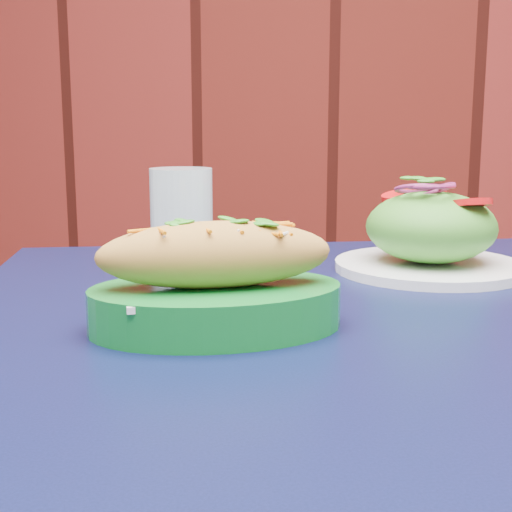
# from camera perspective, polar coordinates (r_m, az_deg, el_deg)

# --- Properties ---
(cafe_table) EXTENTS (0.97, 0.97, 0.75)m
(cafe_table) POSITION_cam_1_polar(r_m,az_deg,el_deg) (0.77, 6.58, -10.39)
(cafe_table) COLOR black
(cafe_table) RESTS_ON ground
(banh_mi_basket) EXTENTS (0.27, 0.22, 0.11)m
(banh_mi_basket) POSITION_cam_1_polar(r_m,az_deg,el_deg) (0.65, -3.21, -2.20)
(banh_mi_basket) COLOR #0F7427
(banh_mi_basket) RESTS_ON cafe_table
(salad_plate) EXTENTS (0.24, 0.24, 0.12)m
(salad_plate) POSITION_cam_1_polar(r_m,az_deg,el_deg) (0.93, 13.80, 1.71)
(salad_plate) COLOR white
(salad_plate) RESTS_ON cafe_table
(water_glass) EXTENTS (0.08, 0.08, 0.13)m
(water_glass) POSITION_cam_1_polar(r_m,az_deg,el_deg) (0.93, -5.97, 2.97)
(water_glass) COLOR silver
(water_glass) RESTS_ON cafe_table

